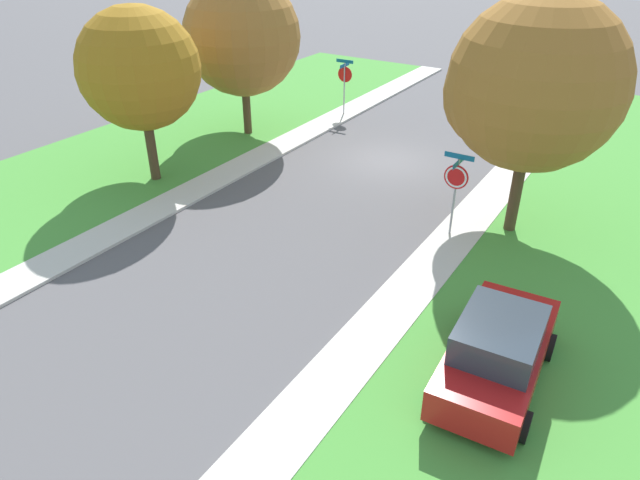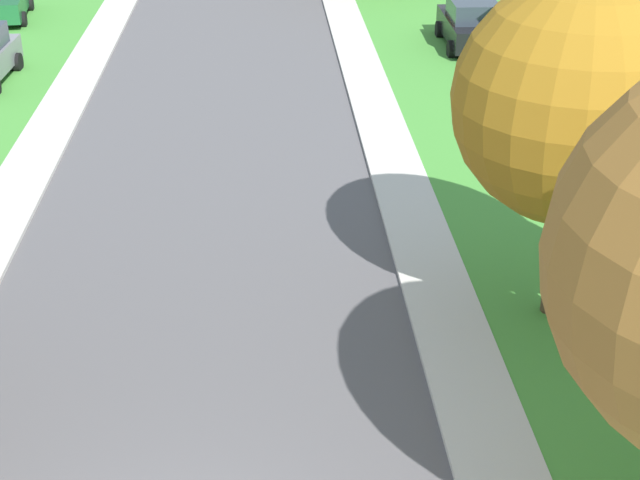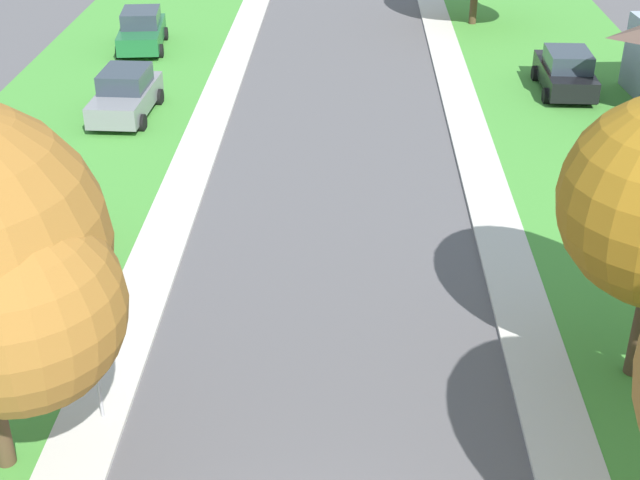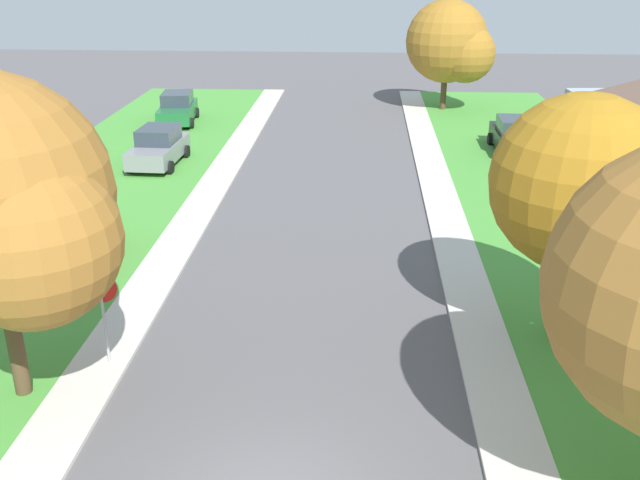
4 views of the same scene
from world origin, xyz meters
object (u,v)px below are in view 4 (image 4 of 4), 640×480
Objects in this scene: car_black_behind_trees at (514,136)px; tree_sidewalk_far at (592,192)px; car_green_kerbside_mid at (177,109)px; stop_sign_far_corner at (101,294)px; car_red_near_corner at (67,239)px; car_grey_across_road at (158,147)px; tree_sidewalk_mid at (452,44)px.

tree_sidewalk_far is at bearing -96.10° from car_black_behind_trees.
car_black_behind_trees is 18.57m from car_green_kerbside_mid.
stop_sign_far_corner is 6.58m from car_red_near_corner.
tree_sidewalk_far is at bearing -45.80° from car_grey_across_road.
tree_sidewalk_far is (-1.96, -18.28, 3.20)m from car_black_behind_trees.
car_black_behind_trees and car_red_near_corner have the same top height.
stop_sign_far_corner is 0.62× the size of car_green_kerbside_mid.
tree_sidewalk_far reaches higher than car_green_kerbside_mid.
car_green_kerbside_mid is 1.02× the size of car_red_near_corner.
car_green_kerbside_mid is at bearing 163.84° from car_black_behind_trees.
stop_sign_far_corner is at bearing -171.57° from tree_sidewalk_far.
stop_sign_far_corner reaches higher than car_black_behind_trees.
tree_sidewalk_mid is (14.34, 23.88, 3.10)m from car_red_near_corner.
car_grey_across_road is 0.66× the size of tree_sidewalk_mid.
tree_sidewalk_far is (15.89, -23.45, 3.20)m from car_green_kerbside_mid.
stop_sign_far_corner is at bearing -79.86° from car_green_kerbside_mid.
car_red_near_corner is at bearing -89.32° from car_grey_across_road.
car_red_near_corner is (0.13, -11.13, 0.00)m from car_grey_across_road.
car_red_near_corner is 0.69× the size of tree_sidewalk_far.
car_grey_across_road is 0.69× the size of tree_sidewalk_far.
car_grey_across_road is at bearing 101.16° from stop_sign_far_corner.
car_black_behind_trees and car_green_kerbside_mid have the same top height.
tree_sidewalk_far reaches higher than stop_sign_far_corner.
car_black_behind_trees is 18.66m from tree_sidewalk_far.
car_black_behind_trees is 21.85m from car_red_near_corner.
tree_sidewalk_mid is (11.16, 29.55, 2.09)m from stop_sign_far_corner.
car_grey_across_road is at bearing -138.64° from tree_sidewalk_mid.
car_red_near_corner is 28.03m from tree_sidewalk_mid.
tree_sidewalk_far reaches higher than car_grey_across_road.
tree_sidewalk_mid reaches higher than stop_sign_far_corner.
tree_sidewalk_far is at bearing 8.43° from stop_sign_far_corner.
tree_sidewalk_mid is at bearing 69.32° from stop_sign_far_corner.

